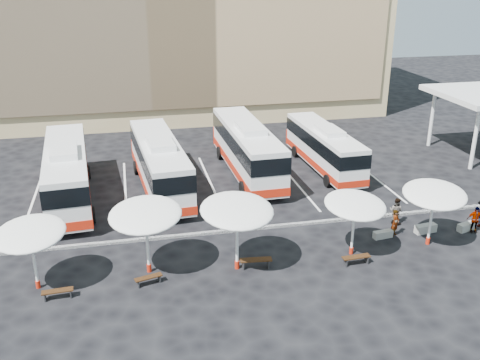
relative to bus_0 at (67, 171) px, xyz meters
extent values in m
plane|color=black|center=(9.60, -7.45, -2.00)|extent=(120.00, 120.00, 0.00)
cylinder|color=white|center=(29.60, -0.45, 0.40)|extent=(0.30, 0.30, 4.80)
cylinder|color=white|center=(29.60, 5.55, 0.40)|extent=(0.30, 0.30, 4.80)
cube|color=black|center=(9.60, -6.95, -1.93)|extent=(34.00, 0.25, 0.15)
cube|color=white|center=(-2.40, 0.55, -2.00)|extent=(0.15, 12.00, 0.01)
cube|color=white|center=(3.60, 0.55, -2.00)|extent=(0.15, 12.00, 0.01)
cube|color=white|center=(9.60, 0.55, -2.00)|extent=(0.15, 12.00, 0.01)
cube|color=white|center=(15.60, 0.55, -2.00)|extent=(0.15, 12.00, 0.01)
cube|color=white|center=(21.60, 0.55, -2.00)|extent=(0.15, 12.00, 0.01)
cube|color=white|center=(0.00, -0.01, -0.02)|extent=(3.48, 12.38, 3.06)
cube|color=black|center=(0.00, -0.01, 0.59)|extent=(3.55, 12.45, 1.12)
cube|color=red|center=(0.00, -0.01, -1.14)|extent=(3.55, 12.45, 0.56)
cube|color=red|center=(-0.47, 6.08, -0.78)|extent=(2.62, 0.40, 1.43)
cube|color=white|center=(0.08, -1.03, 1.71)|extent=(1.86, 3.17, 0.41)
cylinder|color=black|center=(-1.54, 3.44, -1.49)|extent=(0.43, 1.04, 1.02)
cylinder|color=black|center=(0.99, 3.64, -1.49)|extent=(0.43, 1.04, 1.02)
cylinder|color=black|center=(-0.95, -4.17, -1.49)|extent=(0.43, 1.04, 1.02)
cylinder|color=black|center=(1.59, -3.98, -1.49)|extent=(0.43, 1.04, 1.02)
cube|color=white|center=(6.04, 0.52, -0.04)|extent=(3.44, 12.22, 3.02)
cube|color=black|center=(6.04, 0.52, 0.56)|extent=(3.51, 12.29, 1.11)
cube|color=red|center=(6.04, 0.52, -1.15)|extent=(3.51, 12.29, 0.55)
cube|color=red|center=(5.57, 6.53, -0.80)|extent=(2.58, 0.40, 1.41)
cube|color=white|center=(6.11, -0.48, 1.67)|extent=(1.84, 3.13, 0.40)
cylinder|color=black|center=(4.51, 3.93, -1.50)|extent=(0.43, 1.03, 1.01)
cylinder|color=black|center=(7.01, 4.13, -1.50)|extent=(0.43, 1.03, 1.01)
cylinder|color=black|center=(5.10, -3.59, -1.50)|extent=(0.43, 1.03, 1.01)
cylinder|color=black|center=(7.60, -3.39, -1.50)|extent=(0.43, 1.03, 1.01)
cube|color=white|center=(12.60, 2.32, 0.03)|extent=(2.85, 12.53, 3.12)
cube|color=black|center=(12.60, 2.32, 0.65)|extent=(2.91, 12.60, 1.14)
cube|color=red|center=(12.60, 2.32, -1.12)|extent=(2.91, 12.60, 0.57)
cube|color=red|center=(12.47, 8.56, -0.75)|extent=(2.67, 0.26, 1.46)
cube|color=white|center=(12.62, 1.28, 1.79)|extent=(1.73, 3.15, 0.42)
cylinder|color=black|center=(11.23, 5.94, -1.48)|extent=(0.38, 1.05, 1.04)
cylinder|color=black|center=(13.83, 5.99, -1.48)|extent=(0.38, 1.05, 1.04)
cylinder|color=black|center=(11.38, -1.86, -1.48)|extent=(0.38, 1.05, 1.04)
cylinder|color=black|center=(13.98, -1.81, -1.48)|extent=(0.38, 1.05, 1.04)
cube|color=white|center=(18.55, 2.07, -0.26)|extent=(2.58, 10.81, 2.69)
cube|color=black|center=(18.55, 2.07, 0.28)|extent=(2.63, 10.86, 0.98)
cube|color=red|center=(18.55, 2.07, -1.24)|extent=(2.63, 10.86, 0.49)
cube|color=red|center=(18.38, 7.43, -0.93)|extent=(2.30, 0.25, 1.25)
cube|color=white|center=(18.58, 1.17, 1.26)|extent=(1.52, 2.73, 0.36)
cylinder|color=black|center=(17.33, 5.16, -1.56)|extent=(0.34, 0.90, 0.90)
cylinder|color=black|center=(19.57, 5.23, -1.56)|extent=(0.34, 0.90, 0.90)
cylinder|color=black|center=(17.54, -1.55, -1.56)|extent=(0.34, 0.90, 0.90)
cylinder|color=black|center=(19.78, -1.48, -1.56)|extent=(0.34, 0.90, 0.90)
cylinder|color=white|center=(-0.70, -10.75, -0.56)|extent=(0.16, 0.16, 2.88)
cylinder|color=red|center=(-0.70, -10.75, -1.81)|extent=(0.25, 0.25, 0.38)
ellipsoid|color=white|center=(-0.70, -10.75, 0.92)|extent=(3.92, 3.95, 0.99)
cylinder|color=white|center=(4.59, -10.39, -0.43)|extent=(0.18, 0.18, 3.14)
cylinder|color=red|center=(4.59, -10.39, -1.79)|extent=(0.28, 0.28, 0.42)
ellipsoid|color=white|center=(4.59, -10.39, 1.19)|extent=(4.36, 4.39, 1.08)
cylinder|color=white|center=(9.00, -11.03, -0.39)|extent=(0.17, 0.17, 3.22)
cylinder|color=red|center=(9.00, -11.03, -1.79)|extent=(0.27, 0.27, 0.43)
ellipsoid|color=white|center=(9.00, -11.03, 1.27)|extent=(4.24, 4.28, 1.10)
cylinder|color=white|center=(15.32, -10.86, -0.58)|extent=(0.16, 0.16, 2.84)
cylinder|color=red|center=(15.32, -10.86, -1.81)|extent=(0.24, 0.24, 0.38)
ellipsoid|color=white|center=(15.32, -10.86, 0.88)|extent=(3.79, 3.82, 0.97)
cylinder|color=white|center=(19.92, -10.75, -0.52)|extent=(0.18, 0.18, 2.97)
cylinder|color=red|center=(19.92, -10.75, -1.80)|extent=(0.28, 0.28, 0.40)
ellipsoid|color=white|center=(19.92, -10.75, 1.02)|extent=(4.35, 4.38, 1.02)
cube|color=black|center=(0.32, -11.88, -1.60)|extent=(1.44, 0.46, 0.06)
cube|color=black|center=(-0.25, -11.92, -1.81)|extent=(0.08, 0.36, 0.38)
cube|color=black|center=(0.88, -11.85, -1.81)|extent=(0.08, 0.36, 0.38)
cube|color=black|center=(4.50, -11.56, -1.62)|extent=(1.39, 0.70, 0.05)
cube|color=black|center=(3.98, -11.70, -1.82)|extent=(0.14, 0.34, 0.36)
cube|color=black|center=(5.02, -11.42, -1.82)|extent=(0.14, 0.34, 0.36)
cube|color=black|center=(9.95, -11.18, -1.53)|extent=(1.67, 0.61, 0.07)
cube|color=black|center=(9.30, -11.11, -1.79)|extent=(0.11, 0.42, 0.44)
cube|color=black|center=(10.60, -11.25, -1.79)|extent=(0.11, 0.42, 0.44)
cube|color=black|center=(15.11, -11.94, -1.57)|extent=(1.51, 0.46, 0.06)
cube|color=black|center=(14.52, -11.96, -1.80)|extent=(0.08, 0.38, 0.40)
cube|color=black|center=(15.71, -11.91, -1.80)|extent=(0.08, 0.38, 0.40)
cube|color=gray|center=(17.82, -9.52, -1.79)|extent=(1.17, 0.53, 0.42)
cube|color=gray|center=(20.55, -9.43, -1.76)|extent=(1.35, 0.60, 0.49)
cube|color=gray|center=(23.05, -9.70, -1.77)|extent=(1.29, 0.74, 0.46)
imported|color=black|center=(18.60, -9.38, -1.21)|extent=(0.69, 0.65, 1.59)
imported|color=black|center=(19.40, -7.96, -1.18)|extent=(0.99, 1.01, 1.64)
imported|color=black|center=(23.29, -10.00, -1.20)|extent=(1.01, 0.64, 1.60)
camera|label=1|loc=(4.06, -34.30, 12.21)|focal=40.00mm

